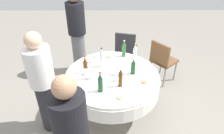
# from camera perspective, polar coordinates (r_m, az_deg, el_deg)

# --- Properties ---
(ground_plane) EXTENTS (10.00, 10.00, 0.00)m
(ground_plane) POSITION_cam_1_polar(r_m,az_deg,el_deg) (3.65, 0.00, -11.56)
(ground_plane) COLOR gray
(dining_table) EXTENTS (1.44, 1.44, 0.74)m
(dining_table) POSITION_cam_1_polar(r_m,az_deg,el_deg) (3.25, 0.00, -4.25)
(dining_table) COLOR white
(dining_table) RESTS_ON ground_plane
(bottle_dark_green_inner) EXTENTS (0.07, 0.07, 0.26)m
(bottle_dark_green_inner) POSITION_cam_1_polar(r_m,az_deg,el_deg) (3.14, 5.73, 0.05)
(bottle_dark_green_inner) COLOR #194728
(bottle_dark_green_inner) RESTS_ON dining_table
(bottle_brown_outer) EXTENTS (0.07, 0.07, 0.32)m
(bottle_brown_outer) POSITION_cam_1_polar(r_m,az_deg,el_deg) (3.12, -7.14, 0.23)
(bottle_brown_outer) COLOR #593314
(bottle_brown_outer) RESTS_ON dining_table
(bottle_green_left) EXTENTS (0.07, 0.07, 0.29)m
(bottle_green_left) POSITION_cam_1_polar(r_m,az_deg,el_deg) (3.56, 3.23, 4.86)
(bottle_green_left) COLOR #2D6B38
(bottle_green_left) RESTS_ON dining_table
(bottle_brown_right) EXTENTS (0.06, 0.06, 0.30)m
(bottle_brown_right) POSITION_cam_1_polar(r_m,az_deg,el_deg) (2.88, 2.30, -3.01)
(bottle_brown_right) COLOR #593314
(bottle_brown_right) RESTS_ON dining_table
(bottle_clear_mid) EXTENTS (0.07, 0.07, 0.29)m
(bottle_clear_mid) POSITION_cam_1_polar(r_m,az_deg,el_deg) (3.49, 6.19, 4.05)
(bottle_clear_mid) COLOR silver
(bottle_clear_mid) RESTS_ON dining_table
(bottle_dark_green_south) EXTENTS (0.07, 0.07, 0.31)m
(bottle_dark_green_south) POSITION_cam_1_polar(r_m,az_deg,el_deg) (2.79, -3.16, -4.23)
(bottle_dark_green_south) COLOR #194728
(bottle_dark_green_south) RESTS_ON dining_table
(bottle_clear_far) EXTENTS (0.07, 0.07, 0.33)m
(bottle_clear_far) POSITION_cam_1_polar(r_m,az_deg,el_deg) (3.28, -2.77, 2.41)
(bottle_clear_far) COLOR silver
(bottle_clear_far) RESTS_ON dining_table
(wine_glass_right) EXTENTS (0.07, 0.07, 0.16)m
(wine_glass_right) POSITION_cam_1_polar(r_m,az_deg,el_deg) (3.04, -4.88, -1.34)
(wine_glass_right) COLOR white
(wine_glass_right) RESTS_ON dining_table
(wine_glass_mid) EXTENTS (0.07, 0.07, 0.16)m
(wine_glass_mid) POSITION_cam_1_polar(r_m,az_deg,el_deg) (3.04, -7.03, -1.47)
(wine_glass_mid) COLOR white
(wine_glass_mid) RESTS_ON dining_table
(wine_glass_south) EXTENTS (0.07, 0.07, 0.16)m
(wine_glass_south) POSITION_cam_1_polar(r_m,az_deg,el_deg) (3.11, 1.60, -0.34)
(wine_glass_south) COLOR white
(wine_glass_south) RESTS_ON dining_table
(wine_glass_far) EXTENTS (0.06, 0.06, 0.14)m
(wine_glass_far) POSITION_cam_1_polar(r_m,az_deg,el_deg) (3.42, -4.74, 2.74)
(wine_glass_far) COLOR white
(wine_glass_far) RESTS_ON dining_table
(wine_glass_east) EXTENTS (0.07, 0.07, 0.15)m
(wine_glass_east) POSITION_cam_1_polar(r_m,az_deg,el_deg) (2.99, 1.93, -2.10)
(wine_glass_east) COLOR white
(wine_glass_east) RESTS_ON dining_table
(plate_east) EXTENTS (0.22, 0.22, 0.02)m
(plate_east) POSITION_cam_1_polar(r_m,az_deg,el_deg) (3.43, 3.28, 1.08)
(plate_east) COLOR white
(plate_east) RESTS_ON dining_table
(plate_north) EXTENTS (0.24, 0.24, 0.04)m
(plate_north) POSITION_cam_1_polar(r_m,az_deg,el_deg) (2.76, 2.13, -8.27)
(plate_north) COLOR white
(plate_north) RESTS_ON dining_table
(plate_rear) EXTENTS (0.21, 0.21, 0.04)m
(plate_rear) POSITION_cam_1_polar(r_m,az_deg,el_deg) (3.56, -0.81, 2.58)
(plate_rear) COLOR white
(plate_rear) RESTS_ON dining_table
(plate_west) EXTENTS (0.22, 0.22, 0.04)m
(plate_west) POSITION_cam_1_polar(r_m,az_deg,el_deg) (3.03, 8.63, -4.17)
(plate_west) COLOR white
(plate_west) RESTS_ON dining_table
(spoon_outer) EXTENTS (0.17, 0.09, 0.00)m
(spoon_outer) POSITION_cam_1_polar(r_m,az_deg,el_deg) (2.87, -6.81, -6.88)
(spoon_outer) COLOR silver
(spoon_outer) RESTS_ON dining_table
(folded_napkin) EXTENTS (0.23, 0.23, 0.02)m
(folded_napkin) POSITION_cam_1_polar(r_m,az_deg,el_deg) (3.20, -10.28, -2.11)
(folded_napkin) COLOR white
(folded_napkin) RESTS_ON dining_table
(person_inner) EXTENTS (0.34, 0.34, 1.58)m
(person_inner) POSITION_cam_1_polar(r_m,az_deg,el_deg) (3.01, -18.08, -4.24)
(person_inner) COLOR #26262B
(person_inner) RESTS_ON ground_plane
(person_left) EXTENTS (0.34, 0.34, 1.69)m
(person_left) POSITION_cam_1_polar(r_m,az_deg,el_deg) (4.18, -9.37, 9.30)
(person_left) COLOR slate
(person_left) RESTS_ON ground_plane
(chair_south) EXTENTS (0.48, 0.48, 0.87)m
(chair_south) POSITION_cam_1_polar(r_m,az_deg,el_deg) (4.35, 3.72, 5.28)
(chair_south) COLOR #2D2D33
(chair_south) RESTS_ON ground_plane
(chair_far) EXTENTS (0.56, 0.56, 0.87)m
(chair_far) POSITION_cam_1_polar(r_m,az_deg,el_deg) (4.07, 13.33, 2.15)
(chair_far) COLOR brown
(chair_far) RESTS_ON ground_plane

